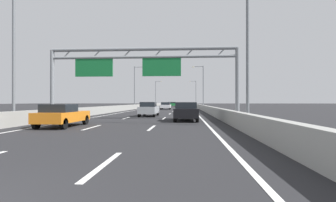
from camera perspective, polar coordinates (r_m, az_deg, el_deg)
ground_plane at (r=102.82m, az=1.76°, el=-1.01°), size 260.00×260.00×0.00m
lane_dash_left_1 at (r=16.31m, az=-16.30°, el=-5.58°), size 0.16×3.00×0.01m
lane_dash_left_2 at (r=24.93m, az=-9.13°, el=-3.70°), size 0.16×3.00×0.01m
lane_dash_left_3 at (r=33.75m, az=-5.69°, el=-2.77°), size 0.16×3.00×0.01m
lane_dash_left_4 at (r=42.64m, az=-3.68°, el=-2.23°), size 0.16×3.00×0.01m
lane_dash_left_5 at (r=51.57m, az=-2.36°, el=-1.87°), size 0.16×3.00×0.01m
lane_dash_left_6 at (r=60.52m, az=-1.44°, el=-1.61°), size 0.16×3.00×0.01m
lane_dash_left_7 at (r=69.49m, az=-0.75°, el=-1.42°), size 0.16×3.00×0.01m
lane_dash_left_8 at (r=78.46m, az=-0.22°, el=-1.28°), size 0.16×3.00×0.01m
lane_dash_left_9 at (r=87.44m, az=0.20°, el=-1.16°), size 0.16×3.00×0.01m
lane_dash_left_10 at (r=96.42m, az=0.54°, el=-1.07°), size 0.16×3.00×0.01m
lane_dash_left_11 at (r=105.40m, az=0.83°, el=-0.99°), size 0.16×3.00×0.01m
lane_dash_left_12 at (r=114.39m, az=1.07°, el=-0.92°), size 0.16×3.00×0.01m
lane_dash_left_13 at (r=123.38m, az=1.27°, el=-0.87°), size 0.16×3.00×0.01m
lane_dash_left_14 at (r=132.37m, az=1.45°, el=-0.82°), size 0.16×3.00×0.01m
lane_dash_left_15 at (r=141.36m, az=1.60°, el=-0.78°), size 0.16×3.00×0.01m
lane_dash_left_16 at (r=150.35m, az=1.74°, el=-0.74°), size 0.16×3.00×0.01m
lane_dash_left_17 at (r=159.35m, az=1.86°, el=-0.71°), size 0.16×3.00×0.01m
lane_dash_right_0 at (r=6.73m, az=-13.90°, el=-13.41°), size 0.16×3.00×0.01m
lane_dash_right_1 at (r=15.45m, az=-3.60°, el=-5.89°), size 0.16×3.00×0.01m
lane_dash_right_2 at (r=24.37m, az=-0.84°, el=-3.78°), size 0.16×3.00×0.01m
lane_dash_right_3 at (r=33.34m, az=0.43°, el=-2.81°), size 0.16×3.00×0.01m
lane_dash_right_4 at (r=42.32m, az=1.16°, el=-2.24°), size 0.16×3.00×0.01m
lane_dash_right_5 at (r=51.30m, az=1.64°, el=-1.88°), size 0.16×3.00×0.01m
lane_dash_right_6 at (r=60.30m, az=1.97°, el=-1.62°), size 0.16×3.00×0.01m
lane_dash_right_7 at (r=69.29m, az=2.22°, el=-1.43°), size 0.16×3.00×0.01m
lane_dash_right_8 at (r=78.28m, az=2.41°, el=-1.28°), size 0.16×3.00×0.01m
lane_dash_right_9 at (r=87.28m, az=2.56°, el=-1.16°), size 0.16×3.00×0.01m
lane_dash_right_10 at (r=96.28m, az=2.68°, el=-1.07°), size 0.16×3.00×0.01m
lane_dash_right_11 at (r=105.27m, az=2.79°, el=-0.99°), size 0.16×3.00×0.01m
lane_dash_right_12 at (r=114.27m, az=2.87°, el=-0.92°), size 0.16×3.00×0.01m
lane_dash_right_13 at (r=123.27m, az=2.95°, el=-0.87°), size 0.16×3.00×0.01m
lane_dash_right_14 at (r=132.27m, az=3.01°, el=-0.82°), size 0.16×3.00×0.01m
lane_dash_right_15 at (r=141.26m, az=3.06°, el=-0.78°), size 0.16×3.00×0.01m
lane_dash_right_16 at (r=150.26m, az=3.11°, el=-0.74°), size 0.16×3.00×0.01m
lane_dash_right_17 at (r=159.26m, az=3.16°, el=-0.71°), size 0.16×3.00×0.01m
edge_line_left at (r=91.21m, az=-1.82°, el=-1.12°), size 0.16×176.00×0.01m
edge_line_right at (r=90.77m, az=4.79°, el=-1.12°), size 0.16×176.00×0.01m
barrier_left at (r=113.25m, az=-1.55°, el=-0.69°), size 0.45×220.00×0.95m
barrier_right at (r=112.79m, az=5.45°, el=-0.70°), size 0.45×220.00×0.95m
sign_gantry at (r=23.40m, az=-6.33°, el=7.91°), size 16.87×0.36×6.36m
streetlamp_left_near at (r=20.51m, az=-30.11°, el=10.68°), size 2.58×0.28×9.50m
streetlamp_right_near at (r=17.53m, az=16.24°, el=12.53°), size 2.58×0.28×9.50m
streetlamp_left_mid at (r=59.24m, az=-7.11°, el=3.57°), size 2.58×0.28×9.50m
streetlamp_right_mid at (r=58.28m, az=7.49°, el=3.64°), size 2.58×0.28×9.50m
streetlamp_left_far at (r=100.08m, az=-2.59°, el=2.05°), size 2.58×0.28×9.50m
streetlamp_right_far at (r=99.51m, az=5.99°, el=2.07°), size 2.58×0.28×9.50m
silver_car at (r=27.78m, az=-4.20°, el=-1.76°), size 1.73×4.44×1.52m
green_car at (r=81.06m, az=1.12°, el=-0.71°), size 1.82×4.40×1.46m
orange_car at (r=17.38m, az=-22.12°, el=-2.87°), size 1.84×4.23×1.41m
white_car at (r=52.38m, az=-0.50°, el=-1.04°), size 1.89×4.34×1.45m
red_car at (r=110.09m, az=3.71°, el=-0.59°), size 1.84×4.13×1.34m
blue_car at (r=124.74m, az=0.45°, el=-0.53°), size 1.72×4.28×1.41m
black_car at (r=21.24m, az=3.96°, el=-2.22°), size 1.87×4.58×1.51m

